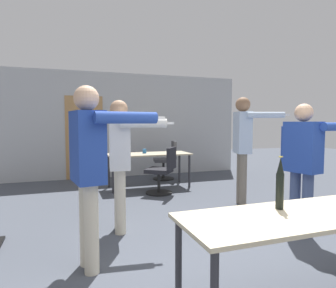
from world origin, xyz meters
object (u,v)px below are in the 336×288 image
office_chair_mid_tucked (163,172)px  drink_cup (144,151)px  person_center_tall (89,160)px  person_left_plaid (243,139)px  person_far_watching (121,153)px  beer_bottle (280,184)px  office_chair_far_right (167,162)px  person_near_casual (303,156)px

office_chair_mid_tucked → drink_cup: size_ratio=9.82×
person_center_tall → drink_cup: 3.67m
person_left_plaid → person_far_watching: 2.26m
beer_bottle → person_far_watching: bearing=114.5°
beer_bottle → office_chair_far_right: bearing=80.6°
office_chair_far_right → beer_bottle: size_ratio=2.29×
person_center_tall → office_chair_mid_tucked: bearing=139.9°
person_near_casual → drink_cup: (-1.13, 3.34, -0.20)m
person_near_casual → person_far_watching: 2.27m
person_far_watching → drink_cup: 2.67m
office_chair_mid_tucked → drink_cup: (-0.17, 0.74, 0.36)m
person_far_watching → office_chair_far_right: (1.71, 3.15, -0.57)m
person_near_casual → beer_bottle: (-1.23, -1.05, -0.05)m
person_near_casual → person_far_watching: size_ratio=0.97×
person_center_tall → office_chair_mid_tucked: (1.60, 2.63, -0.62)m
person_near_casual → person_center_tall: size_ratio=0.94×
office_chair_far_right → person_center_tall: bearing=162.8°
person_near_casual → person_center_tall: person_center_tall is taller
person_near_casual → drink_cup: 3.53m
office_chair_far_right → beer_bottle: bearing=-178.4°
person_far_watching → beer_bottle: 2.11m
person_near_casual → office_chair_far_right: person_near_casual is taller
person_far_watching → office_chair_mid_tucked: 2.15m
person_left_plaid → drink_cup: person_left_plaid is taller
office_chair_mid_tucked → drink_cup: 0.84m
office_chair_mid_tucked → beer_bottle: 3.69m
person_far_watching → beer_bottle: person_far_watching is taller
person_near_casual → beer_bottle: bearing=-60.9°
person_near_casual → person_center_tall: (-2.56, -0.03, 0.07)m
drink_cup → person_near_casual: bearing=-71.3°
person_left_plaid → drink_cup: bearing=-130.8°
drink_cup → office_chair_far_right: bearing=42.3°
person_far_watching → office_chair_mid_tucked: bearing=154.2°
beer_bottle → person_near_casual: bearing=40.6°
person_center_tall → beer_bottle: person_center_tall is taller
person_left_plaid → office_chair_far_right: size_ratio=1.95×
person_center_tall → office_chair_far_right: (2.17, 4.05, -0.61)m
person_near_casual → drink_cup: size_ratio=17.42×
person_far_watching → person_near_casual: bearing=75.1°
person_center_tall → person_near_casual: bearing=81.8°
person_center_tall → office_chair_far_right: 4.63m
drink_cup → person_left_plaid: bearing=-57.7°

